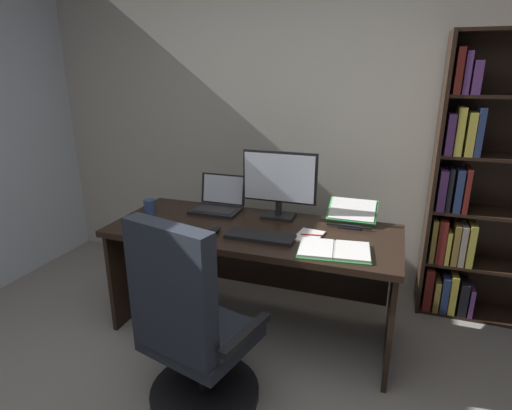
{
  "coord_description": "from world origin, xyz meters",
  "views": [
    {
      "loc": [
        0.7,
        -1.01,
        1.72
      ],
      "look_at": [
        -0.09,
        1.29,
        0.93
      ],
      "focal_mm": 28.93,
      "sensor_mm": 36.0,
      "label": 1
    }
  ],
  "objects_px": {
    "office_chair": "(190,334)",
    "keyboard": "(260,237)",
    "desk": "(257,251)",
    "reading_stand_with_book": "(352,213)",
    "laptop": "(218,203)",
    "monitor": "(279,184)",
    "open_binder": "(334,250)",
    "coffee_mug": "(150,206)",
    "bookshelf": "(482,196)",
    "pen": "(312,235)",
    "computer_mouse": "(215,230)",
    "notepad": "(309,236)"
  },
  "relations": [
    {
      "from": "bookshelf",
      "to": "pen",
      "type": "height_order",
      "value": "bookshelf"
    },
    {
      "from": "desk",
      "to": "computer_mouse",
      "type": "relative_size",
      "value": 17.89
    },
    {
      "from": "reading_stand_with_book",
      "to": "notepad",
      "type": "height_order",
      "value": "reading_stand_with_book"
    },
    {
      "from": "laptop",
      "to": "pen",
      "type": "xyz_separation_m",
      "value": [
        0.75,
        -0.28,
        -0.04
      ]
    },
    {
      "from": "desk",
      "to": "office_chair",
      "type": "height_order",
      "value": "office_chair"
    },
    {
      "from": "desk",
      "to": "notepad",
      "type": "xyz_separation_m",
      "value": [
        0.37,
        -0.11,
        0.2
      ]
    },
    {
      "from": "bookshelf",
      "to": "notepad",
      "type": "height_order",
      "value": "bookshelf"
    },
    {
      "from": "desk",
      "to": "office_chair",
      "type": "xyz_separation_m",
      "value": [
        -0.06,
        -0.86,
        -0.09
      ]
    },
    {
      "from": "monitor",
      "to": "laptop",
      "type": "relative_size",
      "value": 1.49
    },
    {
      "from": "desk",
      "to": "reading_stand_with_book",
      "type": "xyz_separation_m",
      "value": [
        0.59,
        0.24,
        0.27
      ]
    },
    {
      "from": "bookshelf",
      "to": "reading_stand_with_book",
      "type": "height_order",
      "value": "bookshelf"
    },
    {
      "from": "reading_stand_with_book",
      "to": "notepad",
      "type": "bearing_deg",
      "value": -122.44
    },
    {
      "from": "laptop",
      "to": "open_binder",
      "type": "bearing_deg",
      "value": -26.73
    },
    {
      "from": "office_chair",
      "to": "keyboard",
      "type": "height_order",
      "value": "office_chair"
    },
    {
      "from": "keyboard",
      "to": "monitor",
      "type": "bearing_deg",
      "value": 90.0
    },
    {
      "from": "computer_mouse",
      "to": "pen",
      "type": "relative_size",
      "value": 0.74
    },
    {
      "from": "reading_stand_with_book",
      "to": "notepad",
      "type": "relative_size",
      "value": 1.53
    },
    {
      "from": "laptop",
      "to": "keyboard",
      "type": "relative_size",
      "value": 0.82
    },
    {
      "from": "monitor",
      "to": "notepad",
      "type": "bearing_deg",
      "value": -45.72
    },
    {
      "from": "desk",
      "to": "coffee_mug",
      "type": "xyz_separation_m",
      "value": [
        -0.79,
        -0.05,
        0.25
      ]
    },
    {
      "from": "office_chair",
      "to": "coffee_mug",
      "type": "distance_m",
      "value": 1.14
    },
    {
      "from": "desk",
      "to": "bookshelf",
      "type": "relative_size",
      "value": 0.95
    },
    {
      "from": "open_binder",
      "to": "coffee_mug",
      "type": "bearing_deg",
      "value": 163.32
    },
    {
      "from": "office_chair",
      "to": "computer_mouse",
      "type": "distance_m",
      "value": 0.72
    },
    {
      "from": "monitor",
      "to": "reading_stand_with_book",
      "type": "xyz_separation_m",
      "value": [
        0.49,
        0.06,
        -0.17
      ]
    },
    {
      "from": "pen",
      "to": "laptop",
      "type": "bearing_deg",
      "value": 159.4
    },
    {
      "from": "monitor",
      "to": "keyboard",
      "type": "bearing_deg",
      "value": -90.0
    },
    {
      "from": "office_chair",
      "to": "computer_mouse",
      "type": "xyz_separation_m",
      "value": [
        -0.14,
        0.63,
        0.31
      ]
    },
    {
      "from": "notepad",
      "to": "coffee_mug",
      "type": "distance_m",
      "value": 1.17
    },
    {
      "from": "keyboard",
      "to": "reading_stand_with_book",
      "type": "distance_m",
      "value": 0.68
    },
    {
      "from": "bookshelf",
      "to": "open_binder",
      "type": "height_order",
      "value": "bookshelf"
    },
    {
      "from": "notepad",
      "to": "keyboard",
      "type": "bearing_deg",
      "value": -155.02
    },
    {
      "from": "laptop",
      "to": "reading_stand_with_book",
      "type": "bearing_deg",
      "value": 3.55
    },
    {
      "from": "computer_mouse",
      "to": "coffee_mug",
      "type": "relative_size",
      "value": 1.0
    },
    {
      "from": "notepad",
      "to": "coffee_mug",
      "type": "relative_size",
      "value": 2.03
    },
    {
      "from": "office_chair",
      "to": "open_binder",
      "type": "bearing_deg",
      "value": 57.31
    },
    {
      "from": "office_chair",
      "to": "keyboard",
      "type": "xyz_separation_m",
      "value": [
        0.16,
        0.63,
        0.3
      ]
    },
    {
      "from": "desk",
      "to": "computer_mouse",
      "type": "bearing_deg",
      "value": -130.88
    },
    {
      "from": "computer_mouse",
      "to": "office_chair",
      "type": "bearing_deg",
      "value": -77.61
    },
    {
      "from": "computer_mouse",
      "to": "notepad",
      "type": "bearing_deg",
      "value": 12.53
    },
    {
      "from": "bookshelf",
      "to": "laptop",
      "type": "height_order",
      "value": "bookshelf"
    },
    {
      "from": "reading_stand_with_book",
      "to": "open_binder",
      "type": "height_order",
      "value": "reading_stand_with_book"
    },
    {
      "from": "monitor",
      "to": "open_binder",
      "type": "bearing_deg",
      "value": -45.17
    },
    {
      "from": "bookshelf",
      "to": "pen",
      "type": "bearing_deg",
      "value": -144.1
    },
    {
      "from": "open_binder",
      "to": "pen",
      "type": "height_order",
      "value": "open_binder"
    },
    {
      "from": "reading_stand_with_book",
      "to": "open_binder",
      "type": "xyz_separation_m",
      "value": [
        -0.04,
        -0.52,
        -0.06
      ]
    },
    {
      "from": "open_binder",
      "to": "coffee_mug",
      "type": "height_order",
      "value": "coffee_mug"
    },
    {
      "from": "desk",
      "to": "laptop",
      "type": "height_order",
      "value": "laptop"
    },
    {
      "from": "pen",
      "to": "coffee_mug",
      "type": "xyz_separation_m",
      "value": [
        -1.18,
        0.06,
        0.04
      ]
    },
    {
      "from": "desk",
      "to": "laptop",
      "type": "xyz_separation_m",
      "value": [
        -0.36,
        0.18,
        0.25
      ]
    }
  ]
}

